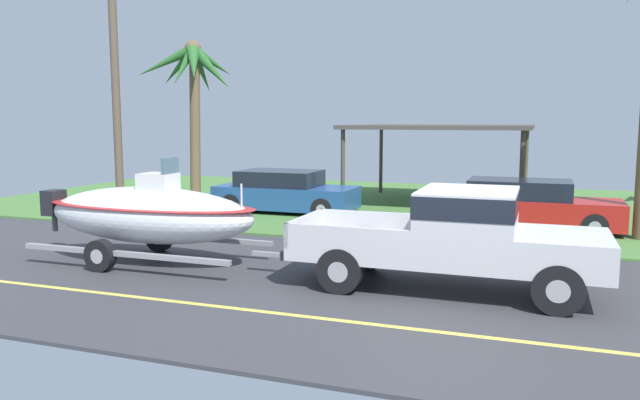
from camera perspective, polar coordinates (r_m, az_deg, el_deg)
ground at (r=18.96m, az=15.47°, el=-1.96°), size 36.00×22.00×0.11m
pickup_truck_towing at (r=11.01m, az=13.31°, el=-3.15°), size 5.61×1.99×1.81m
boat_on_trailer at (r=13.39m, az=-15.62°, el=-1.28°), size 5.99×2.24×2.23m
parked_sedan_near at (r=17.66m, az=18.55°, el=-0.51°), size 4.78×1.82×1.38m
parked_sedan_far at (r=19.85m, az=-3.29°, el=0.71°), size 4.49×1.95×1.38m
carport_awning at (r=22.03m, az=11.20°, el=6.53°), size 6.11×5.59×2.83m
palm_tree_near_left at (r=19.34m, az=-11.70°, el=10.77°), size 3.05×2.90×5.39m
utility_pole at (r=19.30m, az=-18.52°, el=11.95°), size 0.24×1.80×8.97m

